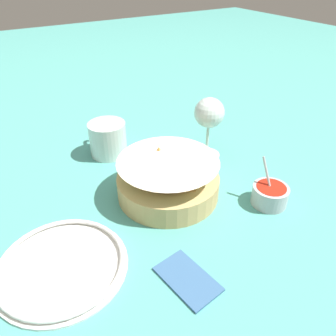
% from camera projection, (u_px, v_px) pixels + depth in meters
% --- Properties ---
extents(ground_plane, '(4.00, 4.00, 0.00)m').
position_uv_depth(ground_plane, '(152.00, 188.00, 0.73)').
color(ground_plane, teal).
extents(food_basket, '(0.22, 0.22, 0.09)m').
position_uv_depth(food_basket, '(168.00, 180.00, 0.69)').
color(food_basket, tan).
rests_on(food_basket, ground_plane).
extents(sauce_cup, '(0.07, 0.07, 0.10)m').
position_uv_depth(sauce_cup, '(270.00, 194.00, 0.68)').
color(sauce_cup, '#B7B7BC').
rests_on(sauce_cup, ground_plane).
extents(wine_glass, '(0.07, 0.07, 0.15)m').
position_uv_depth(wine_glass, '(209.00, 115.00, 0.79)').
color(wine_glass, silver).
rests_on(wine_glass, ground_plane).
extents(beer_mug, '(0.13, 0.09, 0.09)m').
position_uv_depth(beer_mug, '(108.00, 140.00, 0.83)').
color(beer_mug, silver).
rests_on(beer_mug, ground_plane).
extents(side_plate, '(0.22, 0.22, 0.01)m').
position_uv_depth(side_plate, '(61.00, 265.00, 0.54)').
color(side_plate, white).
rests_on(side_plate, ground_plane).
extents(napkin, '(0.11, 0.08, 0.01)m').
position_uv_depth(napkin, '(188.00, 278.00, 0.53)').
color(napkin, '#38608E').
rests_on(napkin, ground_plane).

